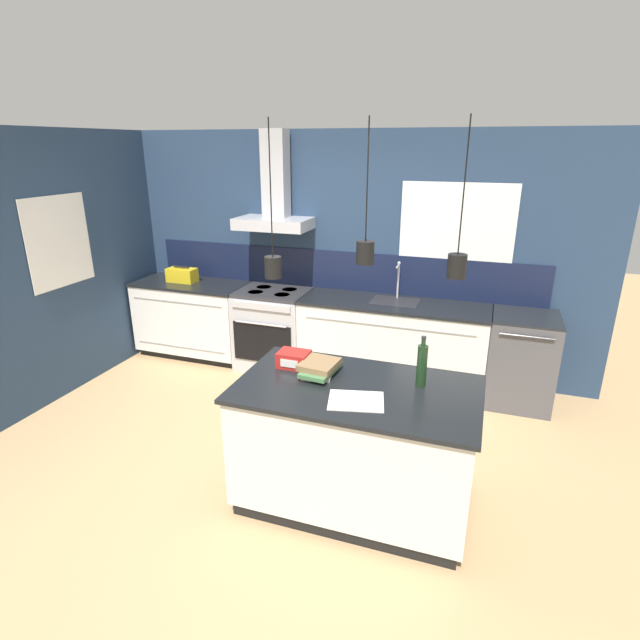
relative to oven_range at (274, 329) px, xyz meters
The scene contains 13 objects.
ground_plane 1.86m from the oven_range, 68.96° to the right, with size 16.00×16.00×0.00m, color tan.
wall_back 1.14m from the oven_range, 26.58° to the left, with size 5.60×2.41×2.60m.
wall_left 2.21m from the oven_range, 150.96° to the right, with size 0.08×3.80×2.60m.
counter_run_left 1.06m from the oven_range, behind, with size 1.34×0.64×0.91m.
counter_run_sink 1.36m from the oven_range, ahead, with size 1.95×0.64×1.30m.
oven_range is the anchor object (origin of this frame).
dishwasher 2.64m from the oven_range, ahead, with size 0.62×0.65×0.91m.
kitchen_island 2.46m from the oven_range, 52.47° to the right, with size 1.63×0.94×0.91m.
bottle_on_island 2.67m from the oven_range, 43.33° to the right, with size 0.07×0.07×0.36m.
book_stack 2.26m from the oven_range, 57.16° to the right, with size 0.26×0.35×0.10m.
red_supply_box 2.09m from the oven_range, 61.39° to the right, with size 0.22×0.18×0.11m.
paper_pile 2.67m from the oven_range, 54.25° to the right, with size 0.40×0.34×0.01m.
yellow_toolbox 1.28m from the oven_range, behind, with size 0.34×0.18×0.19m.
Camera 1 is at (1.59, -3.18, 2.45)m, focal length 28.00 mm.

